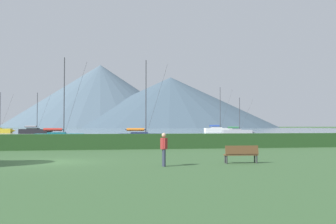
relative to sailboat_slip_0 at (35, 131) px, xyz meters
name	(u,v)px	position (x,y,z in m)	size (l,w,h in m)	color
ground_plane	(52,162)	(12.87, -76.15, -0.68)	(1000.00, 1000.00, 0.00)	#385B33
harbor_water	(93,130)	(12.87, 60.85, -0.68)	(320.00, 246.00, 0.00)	gray
hedge_line	(68,142)	(12.87, -65.15, -0.04)	(80.00, 1.20, 1.29)	#284C23
sailboat_slip_0	(35,131)	(0.00, 0.00, 0.00)	(8.37, 4.14, 9.99)	black
sailboat_slip_2	(60,136)	(10.51, -46.96, -0.08)	(7.03, 2.16, 10.82)	#19707A
sailboat_slip_3	(238,132)	(45.75, -16.52, -0.08)	(7.48, 3.23, 8.21)	#9E9EA3
sailboat_slip_5	(143,136)	(21.02, -47.94, -0.08)	(7.09, 2.67, 10.61)	navy
sailboat_slip_7	(218,130)	(49.56, 9.49, 0.09)	(9.08, 2.99, 13.17)	white
park_bench_under_tree	(241,153)	(22.87, -78.61, -0.15)	(1.82, 0.59, 0.95)	brown
person_seated_viewer	(164,147)	(18.57, -79.37, 0.29)	(0.36, 0.57, 1.65)	#2D3347
distant_hill_west_ridge	(100,96)	(16.10, 278.17, 29.53)	(182.32, 182.32, 60.43)	#4C6070
distant_hill_central_peak	(171,102)	(79.02, 244.73, 22.18)	(191.32, 191.32, 45.72)	#425666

